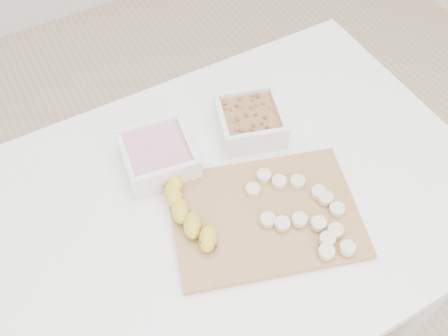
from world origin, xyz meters
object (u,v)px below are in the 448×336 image
bowl_yogurt (158,155)px  banana (188,211)px  bowl_granola (250,121)px  table (231,222)px  cutting_board (265,215)px

bowl_yogurt → banana: 0.14m
bowl_yogurt → bowl_granola: size_ratio=0.95×
banana → table: bearing=15.0°
table → cutting_board: cutting_board is taller
banana → bowl_yogurt: bearing=99.8°
bowl_yogurt → cutting_board: bowl_yogurt is taller
bowl_granola → banana: 0.25m
bowl_yogurt → table: bearing=-57.1°
table → cutting_board: (0.03, -0.07, 0.10)m
bowl_granola → banana: size_ratio=0.87×
table → bowl_granola: 0.22m
table → bowl_yogurt: (-0.09, 0.14, 0.13)m
bowl_yogurt → bowl_granola: 0.21m
table → banana: 0.16m
bowl_granola → table: bearing=-132.3°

